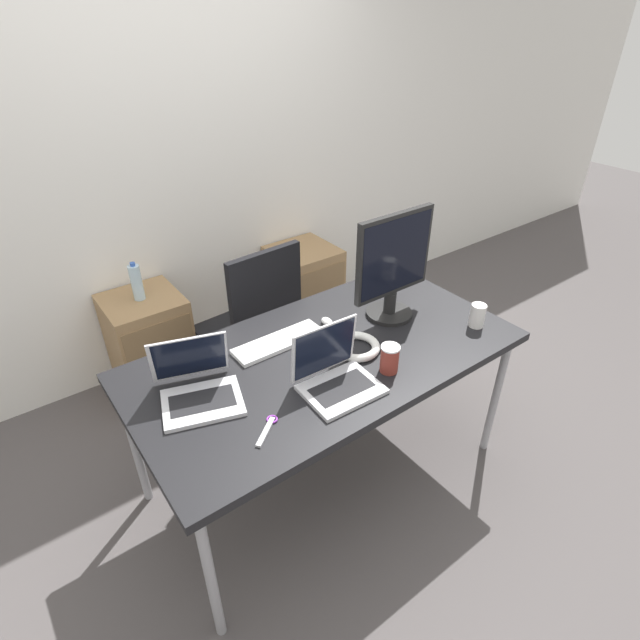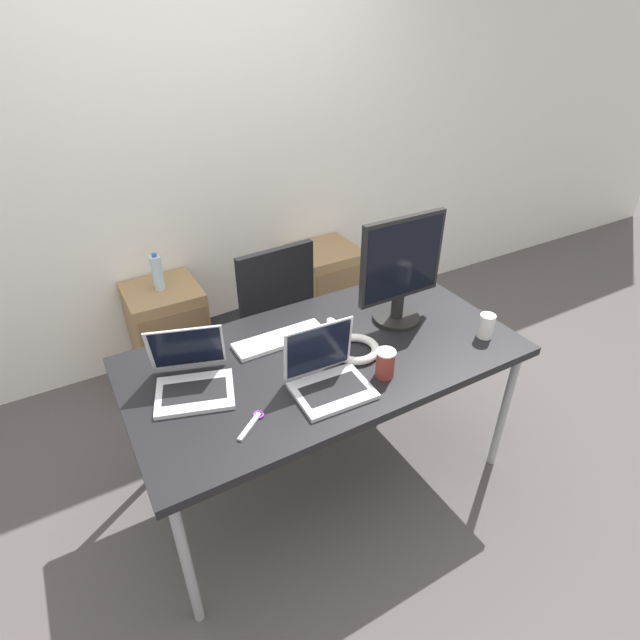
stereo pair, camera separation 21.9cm
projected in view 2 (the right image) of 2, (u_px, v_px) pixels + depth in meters
ground_plane at (324, 470)px, 2.65m from camera, size 14.00×14.00×0.00m
wall_back at (204, 159)px, 3.02m from camera, size 10.00×0.05×2.60m
desk at (325, 361)px, 2.26m from camera, size 1.75×0.91×0.78m
office_chair at (265, 338)px, 3.03m from camera, size 0.56×0.57×1.04m
cabinet_left at (169, 333)px, 3.18m from camera, size 0.44×0.44×0.64m
cabinet_right at (326, 289)px, 3.67m from camera, size 0.44×0.44×0.64m
water_bottle at (158, 273)px, 2.95m from camera, size 0.06×0.06×0.23m
laptop_left at (192, 377)px, 2.01m from camera, size 0.37×0.39×0.25m
laptop_right at (328, 376)px, 2.01m from camera, size 0.32×0.27×0.26m
monitor at (401, 271)px, 2.33m from camera, size 0.44×0.23×0.53m
keyboard at (280, 339)px, 2.31m from camera, size 0.44×0.13×0.02m
mouse at (332, 322)px, 2.42m from camera, size 0.04×0.07×0.03m
coffee_cup_white at (486, 326)px, 2.32m from camera, size 0.07×0.07×0.12m
coffee_cup_brown at (385, 364)px, 2.07m from camera, size 0.08×0.08×0.13m
cable_coil at (356, 349)px, 2.23m from camera, size 0.22×0.22×0.04m
scissors at (253, 422)px, 1.86m from camera, size 0.15×0.13×0.01m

